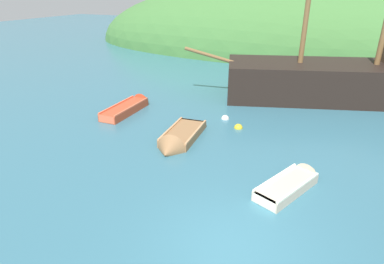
{
  "coord_description": "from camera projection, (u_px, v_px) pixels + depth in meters",
  "views": [
    {
      "loc": [
        1.9,
        -6.33,
        6.09
      ],
      "look_at": [
        -3.85,
        5.83,
        0.15
      ],
      "focal_mm": 30.75,
      "sensor_mm": 36.0,
      "label": 1
    }
  ],
  "objects": [
    {
      "name": "buoy_white",
      "position": [
        225.0,
        119.0,
        16.57
      ],
      "size": [
        0.4,
        0.4,
        0.4
      ],
      "primitive_type": "sphere",
      "color": "white",
      "rests_on": "ground"
    },
    {
      "name": "ground_plane",
      "position": [
        231.0,
        246.0,
        8.44
      ],
      "size": [
        120.0,
        120.0,
        0.0
      ],
      "primitive_type": "plane",
      "color": "teal"
    },
    {
      "name": "rowboat_center",
      "position": [
        130.0,
        107.0,
        17.75
      ],
      "size": [
        1.12,
        3.96,
        0.95
      ],
      "rotation": [
        0.0,
        0.0,
        1.61
      ],
      "color": "#C64C2D",
      "rests_on": "ground"
    },
    {
      "name": "rowboat_far",
      "position": [
        293.0,
        183.0,
        10.93
      ],
      "size": [
        1.97,
        3.19,
        0.88
      ],
      "rotation": [
        0.0,
        0.0,
        1.19
      ],
      "color": "beige",
      "rests_on": "ground"
    },
    {
      "name": "shore_hill",
      "position": [
        275.0,
        48.0,
        36.02
      ],
      "size": [
        43.7,
        19.81,
        13.59
      ],
      "primitive_type": "ellipsoid",
      "color": "#477F3D",
      "rests_on": "ground"
    },
    {
      "name": "rowboat_near_dock",
      "position": [
        178.0,
        141.0,
        13.98
      ],
      "size": [
        1.59,
        3.55,
        1.21
      ],
      "rotation": [
        0.0,
        0.0,
        4.82
      ],
      "color": "#9E7047",
      "rests_on": "ground"
    },
    {
      "name": "sailing_ship",
      "position": [
        340.0,
        85.0,
        19.26
      ],
      "size": [
        15.32,
        7.99,
        11.1
      ],
      "rotation": [
        0.0,
        0.0,
        3.47
      ],
      "color": "black",
      "rests_on": "ground"
    },
    {
      "name": "buoy_yellow",
      "position": [
        238.0,
        128.0,
        15.5
      ],
      "size": [
        0.41,
        0.41,
        0.41
      ],
      "primitive_type": "sphere",
      "color": "yellow",
      "rests_on": "ground"
    }
  ]
}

